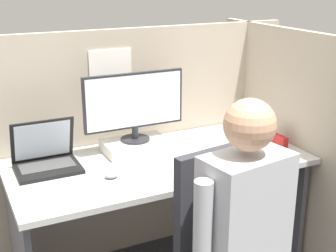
{
  "coord_description": "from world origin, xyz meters",
  "views": [
    {
      "loc": [
        -0.97,
        -1.73,
        1.7
      ],
      "look_at": [
        -0.04,
        0.18,
        0.99
      ],
      "focal_mm": 50.0,
      "sensor_mm": 36.0,
      "label": 1
    }
  ],
  "objects_px": {
    "paper_box": "(135,145)",
    "person": "(250,242)",
    "laptop": "(46,160)",
    "monitor": "(134,104)",
    "carrot_toy": "(202,164)",
    "stapler": "(279,140)"
  },
  "relations": [
    {
      "from": "paper_box",
      "to": "person",
      "type": "distance_m",
      "value": 1.03
    },
    {
      "from": "paper_box",
      "to": "laptop",
      "type": "bearing_deg",
      "value": -176.2
    },
    {
      "from": "monitor",
      "to": "person",
      "type": "height_order",
      "value": "person"
    },
    {
      "from": "laptop",
      "to": "carrot_toy",
      "type": "xyz_separation_m",
      "value": [
        0.72,
        -0.33,
        -0.03
      ]
    },
    {
      "from": "monitor",
      "to": "stapler",
      "type": "bearing_deg",
      "value": -19.51
    },
    {
      "from": "monitor",
      "to": "carrot_toy",
      "type": "distance_m",
      "value": 0.5
    },
    {
      "from": "laptop",
      "to": "person",
      "type": "relative_size",
      "value": 0.25
    },
    {
      "from": "stapler",
      "to": "monitor",
      "type": "bearing_deg",
      "value": 160.49
    },
    {
      "from": "monitor",
      "to": "person",
      "type": "xyz_separation_m",
      "value": [
        0.05,
        -1.03,
        -0.28
      ]
    },
    {
      "from": "monitor",
      "to": "laptop",
      "type": "bearing_deg",
      "value": -175.87
    },
    {
      "from": "paper_box",
      "to": "carrot_toy",
      "type": "bearing_deg",
      "value": -59.29
    },
    {
      "from": "laptop",
      "to": "carrot_toy",
      "type": "bearing_deg",
      "value": -24.97
    },
    {
      "from": "paper_box",
      "to": "monitor",
      "type": "distance_m",
      "value": 0.24
    },
    {
      "from": "stapler",
      "to": "carrot_toy",
      "type": "distance_m",
      "value": 0.57
    },
    {
      "from": "paper_box",
      "to": "monitor",
      "type": "height_order",
      "value": "monitor"
    },
    {
      "from": "paper_box",
      "to": "laptop",
      "type": "xyz_separation_m",
      "value": [
        -0.5,
        -0.03,
        0.02
      ]
    },
    {
      "from": "stapler",
      "to": "person",
      "type": "distance_m",
      "value": 1.06
    },
    {
      "from": "monitor",
      "to": "carrot_toy",
      "type": "relative_size",
      "value": 4.32
    },
    {
      "from": "laptop",
      "to": "carrot_toy",
      "type": "distance_m",
      "value": 0.79
    },
    {
      "from": "stapler",
      "to": "carrot_toy",
      "type": "xyz_separation_m",
      "value": [
        -0.56,
        -0.09,
        -0.01
      ]
    },
    {
      "from": "stapler",
      "to": "carrot_toy",
      "type": "height_order",
      "value": "stapler"
    },
    {
      "from": "person",
      "to": "paper_box",
      "type": "bearing_deg",
      "value": 92.6
    }
  ]
}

